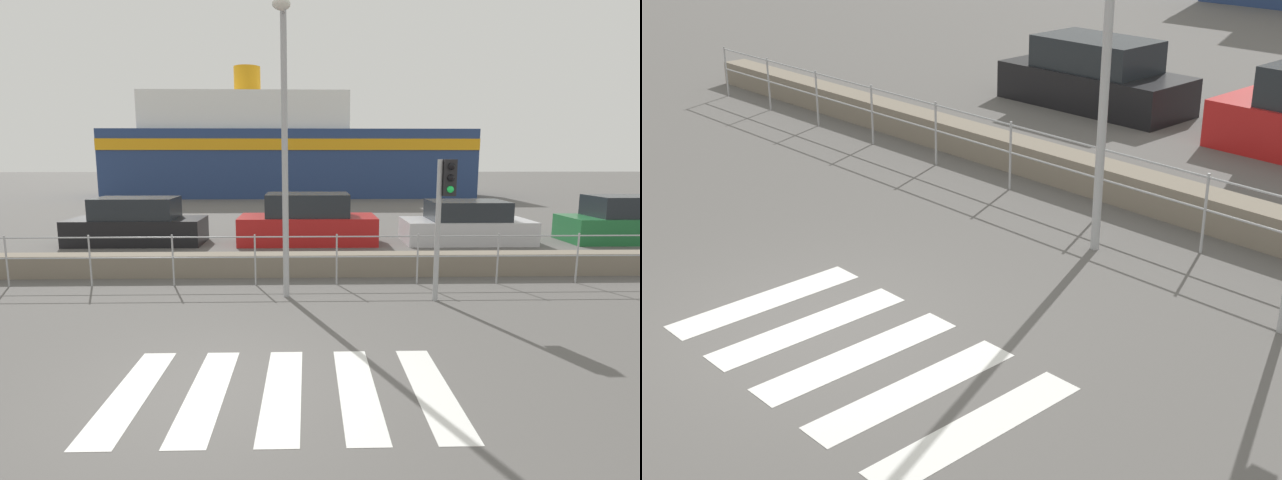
# 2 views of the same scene
# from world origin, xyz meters

# --- Properties ---
(ground_plane) EXTENTS (160.00, 160.00, 0.00)m
(ground_plane) POSITION_xyz_m (0.00, 0.00, 0.00)
(ground_plane) COLOR #565451
(crosswalk) EXTENTS (4.05, 2.40, 0.01)m
(crosswalk) POSITION_xyz_m (0.83, 0.00, 0.00)
(crosswalk) COLOR silver
(crosswalk) RESTS_ON ground_plane
(seawall) EXTENTS (23.59, 0.55, 0.52)m
(seawall) POSITION_xyz_m (0.00, 5.88, 0.26)
(seawall) COLOR slate
(seawall) RESTS_ON ground_plane
(harbor_fence) EXTENTS (21.27, 0.04, 1.12)m
(harbor_fence) POSITION_xyz_m (-0.00, 5.01, 0.73)
(harbor_fence) COLOR #9EA0A3
(harbor_fence) RESTS_ON ground_plane
(parked_car_black) EXTENTS (4.19, 1.72, 1.48)m
(parked_car_black) POSITION_xyz_m (-4.29, 10.26, 0.63)
(parked_car_black) COLOR black
(parked_car_black) RESTS_ON ground_plane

